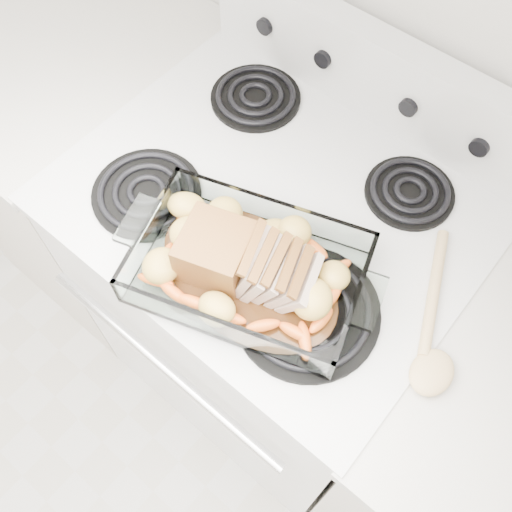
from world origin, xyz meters
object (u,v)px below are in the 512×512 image
Objects in this scene: pork_roast at (238,256)px; counter_left at (99,168)px; electric_range at (273,295)px; counter_right at (501,470)px; baking_dish at (248,272)px.

counter_left is at bearing 157.58° from pork_roast.
counter_left is 4.03× the size of pork_roast.
counter_right is at bearing -0.10° from electric_range.
electric_range is at bearing 97.61° from pork_roast.
pork_roast reaches higher than baking_dish.
counter_right is (0.66, -0.00, -0.02)m from electric_range.
baking_dish is (-0.59, -0.17, 0.50)m from counter_right.
baking_dish is at bearing -13.26° from counter_left.
counter_left and counter_right have the same top height.
counter_left is 1.00× the size of counter_right.
electric_range reaches higher than pork_roast.
electric_range reaches higher than counter_left.
counter_right is 0.79m from baking_dish.
baking_dish is 1.63× the size of pork_roast.
counter_left is 2.48× the size of baking_dish.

